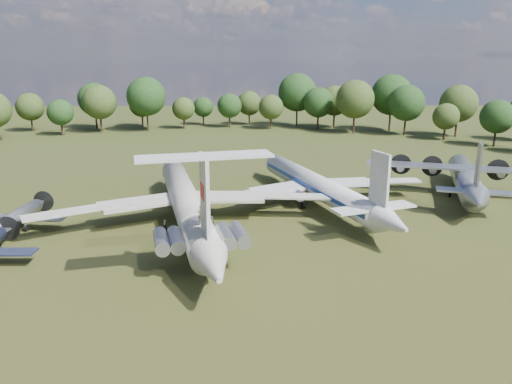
{
  "coord_description": "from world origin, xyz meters",
  "views": [
    {
      "loc": [
        6.27,
        -60.31,
        20.52
      ],
      "look_at": [
        6.84,
        -3.98,
        5.0
      ],
      "focal_mm": 35.0,
      "sensor_mm": 36.0,
      "label": 1
    }
  ],
  "objects_px": {
    "tu104_jet": "(317,190)",
    "an12_transport": "(465,182)",
    "il62_airliner": "(186,208)",
    "small_prop_northwest": "(14,221)",
    "person_on_il62": "(201,215)"
  },
  "relations": [
    {
      "from": "tu104_jet",
      "to": "an12_transport",
      "type": "bearing_deg",
      "value": -8.89
    },
    {
      "from": "il62_airliner",
      "to": "small_prop_northwest",
      "type": "xyz_separation_m",
      "value": [
        -20.69,
        -1.06,
        -1.21
      ]
    },
    {
      "from": "il62_airliner",
      "to": "small_prop_northwest",
      "type": "bearing_deg",
      "value": 169.45
    },
    {
      "from": "an12_transport",
      "to": "small_prop_northwest",
      "type": "relative_size",
      "value": 2.01
    },
    {
      "from": "il62_airliner",
      "to": "an12_transport",
      "type": "distance_m",
      "value": 42.11
    },
    {
      "from": "an12_transport",
      "to": "small_prop_northwest",
      "type": "distance_m",
      "value": 62.32
    },
    {
      "from": "tu104_jet",
      "to": "il62_airliner",
      "type": "bearing_deg",
      "value": -171.39
    },
    {
      "from": "an12_transport",
      "to": "small_prop_northwest",
      "type": "height_order",
      "value": "an12_transport"
    },
    {
      "from": "an12_transport",
      "to": "small_prop_northwest",
      "type": "xyz_separation_m",
      "value": [
        -60.63,
        -14.39,
        -0.96
      ]
    },
    {
      "from": "il62_airliner",
      "to": "person_on_il62",
      "type": "bearing_deg",
      "value": -90.0
    },
    {
      "from": "tu104_jet",
      "to": "person_on_il62",
      "type": "relative_size",
      "value": 22.63
    },
    {
      "from": "il62_airliner",
      "to": "small_prop_northwest",
      "type": "distance_m",
      "value": 20.75
    },
    {
      "from": "small_prop_northwest",
      "to": "person_on_il62",
      "type": "distance_m",
      "value": 27.05
    },
    {
      "from": "tu104_jet",
      "to": "an12_transport",
      "type": "distance_m",
      "value": 23.11
    },
    {
      "from": "il62_airliner",
      "to": "person_on_il62",
      "type": "distance_m",
      "value": 13.83
    }
  ]
}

